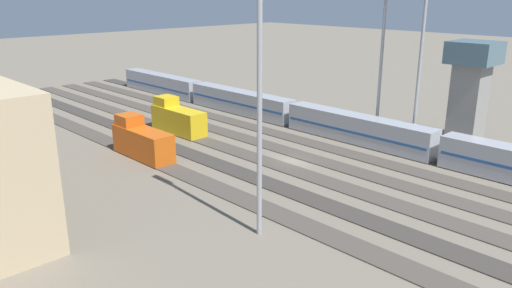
# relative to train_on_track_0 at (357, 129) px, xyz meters

# --- Properties ---
(ground_plane) EXTENTS (400.00, 400.00, 0.00)m
(ground_plane) POSITION_rel_train_on_track_0_xyz_m (0.99, 12.50, -2.00)
(ground_plane) COLOR #756B5B
(track_bed_0) EXTENTS (140.00, 2.80, 0.12)m
(track_bed_0) POSITION_rel_train_on_track_0_xyz_m (0.99, 0.00, -1.94)
(track_bed_0) COLOR #3D3833
(track_bed_0) RESTS_ON ground_plane
(track_bed_1) EXTENTS (140.00, 2.80, 0.12)m
(track_bed_1) POSITION_rel_train_on_track_0_xyz_m (0.99, 5.00, -1.94)
(track_bed_1) COLOR #4C443D
(track_bed_1) RESTS_ON ground_plane
(track_bed_2) EXTENTS (140.00, 2.80, 0.12)m
(track_bed_2) POSITION_rel_train_on_track_0_xyz_m (0.99, 10.00, -1.94)
(track_bed_2) COLOR #4C443D
(track_bed_2) RESTS_ON ground_plane
(track_bed_3) EXTENTS (140.00, 2.80, 0.12)m
(track_bed_3) POSITION_rel_train_on_track_0_xyz_m (0.99, 15.00, -1.94)
(track_bed_3) COLOR #4C443D
(track_bed_3) RESTS_ON ground_plane
(track_bed_4) EXTENTS (140.00, 2.80, 0.12)m
(track_bed_4) POSITION_rel_train_on_track_0_xyz_m (0.99, 20.00, -1.94)
(track_bed_4) COLOR #3D3833
(track_bed_4) RESTS_ON ground_plane
(track_bed_5) EXTENTS (140.00, 2.80, 0.12)m
(track_bed_5) POSITION_rel_train_on_track_0_xyz_m (0.99, 25.00, -1.94)
(track_bed_5) COLOR #4C443D
(track_bed_5) RESTS_ON ground_plane
(train_on_track_0) EXTENTS (119.80, 3.06, 3.80)m
(train_on_track_0) POSITION_rel_train_on_track_0_xyz_m (0.00, 0.00, 0.00)
(train_on_track_0) COLOR #A8AAB2
(train_on_track_0) RESTS_ON ground_plane
(train_on_track_5) EXTENTS (10.00, 3.00, 5.00)m
(train_on_track_5) POSITION_rel_train_on_track_0_xyz_m (15.36, 25.00, 0.15)
(train_on_track_5) COLOR #D85914
(train_on_track_5) RESTS_ON ground_plane
(train_on_track_3) EXTENTS (10.00, 3.00, 5.00)m
(train_on_track_3) POSITION_rel_train_on_track_0_xyz_m (21.68, 15.00, 0.15)
(train_on_track_3) COLOR gold
(train_on_track_3) RESTS_ON ground_plane
(light_mast_0) EXTENTS (2.80, 0.70, 30.70)m
(light_mast_0) POSITION_rel_train_on_track_0_xyz_m (-6.61, -3.42, 17.22)
(light_mast_0) COLOR #9EA0A5
(light_mast_0) RESTS_ON ground_plane
(light_mast_1) EXTENTS (2.80, 0.70, 26.61)m
(light_mast_1) POSITION_rel_train_on_track_0_xyz_m (-10.11, 28.99, 15.00)
(light_mast_1) COLOR #9EA0A5
(light_mast_1) RESTS_ON ground_plane
(control_tower) EXTENTS (6.00, 6.00, 13.90)m
(control_tower) POSITION_rel_train_on_track_0_xyz_m (-9.99, -11.73, 6.10)
(control_tower) COLOR gray
(control_tower) RESTS_ON ground_plane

